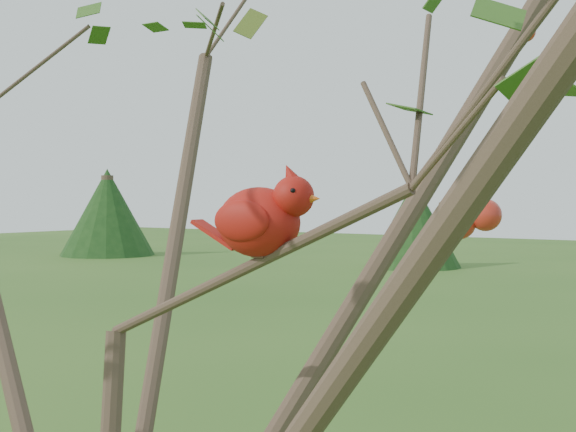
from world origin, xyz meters
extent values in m
sphere|color=red|center=(0.51, 0.62, 2.50)|extent=(0.04, 0.04, 0.04)
sphere|color=red|center=(0.65, 0.06, 2.17)|extent=(0.04, 0.04, 0.04)
sphere|color=red|center=(0.62, 0.04, 2.16)|extent=(0.04, 0.04, 0.04)
sphere|color=red|center=(0.56, 0.11, 2.14)|extent=(0.04, 0.04, 0.04)
ellipsoid|color=#B51E0F|center=(0.29, 0.07, 2.15)|extent=(0.14, 0.11, 0.11)
sphere|color=#B51E0F|center=(0.35, 0.08, 2.19)|extent=(0.07, 0.07, 0.06)
cone|color=#B51E0F|center=(0.34, 0.08, 2.22)|extent=(0.05, 0.04, 0.05)
cone|color=#D85914|center=(0.38, 0.08, 2.19)|extent=(0.03, 0.02, 0.02)
ellipsoid|color=black|center=(0.37, 0.08, 2.19)|extent=(0.02, 0.03, 0.03)
cube|color=#B51E0F|center=(0.21, 0.06, 2.13)|extent=(0.08, 0.04, 0.05)
ellipsoid|color=#B51E0F|center=(0.28, 0.11, 2.15)|extent=(0.10, 0.04, 0.06)
ellipsoid|color=#B51E0F|center=(0.29, 0.03, 2.15)|extent=(0.10, 0.04, 0.06)
cylinder|color=#3D2D21|center=(-9.77, 21.66, 1.24)|extent=(0.37, 0.37, 2.47)
cone|color=#163512|center=(-9.77, 21.66, 1.34)|extent=(2.88, 2.88, 2.68)
cylinder|color=#3D2D21|center=(-21.32, 19.76, 1.48)|extent=(0.45, 0.45, 2.97)
cone|color=#163512|center=(-21.32, 19.76, 1.61)|extent=(3.46, 3.46, 3.22)
camera|label=1|loc=(1.01, -0.90, 2.19)|focal=50.00mm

